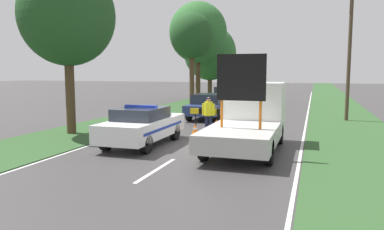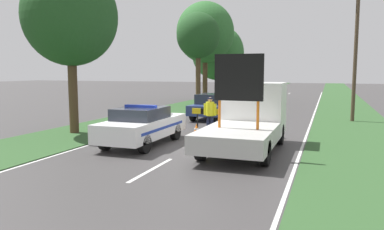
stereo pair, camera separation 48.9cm
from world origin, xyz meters
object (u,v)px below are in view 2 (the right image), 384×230
at_px(queued_car_hatch_blue, 213,106).
at_px(roadside_tree_near_right, 205,33).
at_px(work_truck, 248,118).
at_px(traffic_cone_centre_front, 196,130).
at_px(pedestrian_civilian, 228,112).
at_px(roadside_tree_near_left, 198,36).
at_px(police_officer, 210,112).
at_px(roadside_tree_mid_right, 70,17).
at_px(traffic_cone_near_police, 278,130).
at_px(utility_pole, 356,51).
at_px(traffic_cone_near_truck, 219,125).
at_px(police_car, 142,125).
at_px(queued_car_suv_grey, 234,97).
at_px(roadside_tree_mid_left, 218,53).
at_px(road_barrier, 219,113).

height_order(queued_car_hatch_blue, roadside_tree_near_right, roadside_tree_near_right).
xyz_separation_m(work_truck, traffic_cone_centre_front, (-2.63, 1.75, -0.85)).
bearing_deg(pedestrian_civilian, roadside_tree_near_right, 105.98).
relative_size(roadside_tree_near_left, roadside_tree_near_right, 0.83).
height_order(police_officer, roadside_tree_near_right, roadside_tree_near_right).
relative_size(work_truck, roadside_tree_mid_right, 0.75).
relative_size(traffic_cone_centre_front, queued_car_hatch_blue, 0.12).
bearing_deg(traffic_cone_near_police, utility_pole, 64.44).
bearing_deg(traffic_cone_near_police, roadside_tree_near_left, 123.35).
height_order(pedestrian_civilian, traffic_cone_near_truck, pedestrian_civilian).
bearing_deg(police_car, queued_car_suv_grey, 85.70).
xyz_separation_m(police_car, traffic_cone_near_police, (4.72, 3.16, -0.42)).
bearing_deg(queued_car_hatch_blue, utility_pole, -169.96).
distance_m(police_officer, roadside_tree_near_left, 13.01).
relative_size(traffic_cone_near_truck, roadside_tree_mid_right, 0.07).
relative_size(work_truck, traffic_cone_near_police, 8.19).
height_order(roadside_tree_mid_left, roadside_tree_mid_right, roadside_tree_mid_right).
xyz_separation_m(roadside_tree_mid_left, utility_pole, (11.71, -13.24, -0.66)).
bearing_deg(police_car, roadside_tree_near_right, 95.86).
height_order(roadside_tree_near_left, roadside_tree_mid_left, roadside_tree_mid_left).
height_order(work_truck, roadside_tree_mid_right, roadside_tree_mid_right).
bearing_deg(roadside_tree_mid_right, traffic_cone_near_police, 11.79).
bearing_deg(pedestrian_civilian, utility_pole, 46.59).
bearing_deg(roadside_tree_near_right, roadside_tree_mid_left, 92.42).
distance_m(police_officer, roadside_tree_mid_left, 20.99).
relative_size(road_barrier, traffic_cone_near_police, 3.79).
bearing_deg(work_truck, traffic_cone_centre_front, -29.77).
bearing_deg(work_truck, queued_car_hatch_blue, -60.86).
bearing_deg(police_officer, queued_car_hatch_blue, -73.47).
height_order(police_car, roadside_tree_near_right, roadside_tree_near_right).
height_order(roadside_tree_near_right, roadside_tree_mid_left, roadside_tree_near_right).
bearing_deg(queued_car_suv_grey, traffic_cone_centre_front, 96.50).
xyz_separation_m(road_barrier, roadside_tree_mid_left, (-5.73, 19.54, 3.71)).
relative_size(traffic_cone_near_truck, queued_car_hatch_blue, 0.12).
bearing_deg(queued_car_hatch_blue, traffic_cone_centre_front, 99.95).
height_order(pedestrian_civilian, traffic_cone_centre_front, pedestrian_civilian).
bearing_deg(traffic_cone_near_police, road_barrier, 169.86).
bearing_deg(roadside_tree_mid_right, work_truck, -3.92).
relative_size(pedestrian_civilian, traffic_cone_centre_front, 3.19).
xyz_separation_m(road_barrier, queued_car_hatch_blue, (-1.73, 4.93, -0.13)).
bearing_deg(utility_pole, police_car, -128.69).
bearing_deg(traffic_cone_near_truck, roadside_tree_mid_left, 106.38).
xyz_separation_m(police_car, utility_pole, (7.96, 9.94, 3.18)).
height_order(police_officer, roadside_tree_near_left, roadside_tree_near_left).
bearing_deg(utility_pole, roadside_tree_mid_right, -144.53).
bearing_deg(road_barrier, police_officer, -120.45).
relative_size(traffic_cone_centre_front, roadside_tree_mid_left, 0.07).
distance_m(police_officer, queued_car_hatch_blue, 5.54).
height_order(police_car, police_officer, police_officer).
distance_m(road_barrier, roadside_tree_near_right, 16.74).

